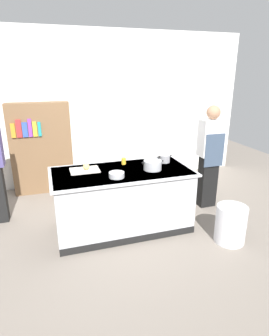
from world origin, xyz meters
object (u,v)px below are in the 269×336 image
at_px(sauce_pan, 165,159).
at_px(juice_cup, 124,161).
at_px(bookshelf, 42,148).
at_px(onion, 86,167).
at_px(stock_pot, 153,165).
at_px(mixing_bowl, 117,175).
at_px(person_chef, 210,155).
at_px(trash_bin, 231,224).

height_order(sauce_pan, juice_cup, sauce_pan).
relative_size(sauce_pan, bookshelf, 0.13).
xyz_separation_m(onion, bookshelf, (-0.60, 1.66, -0.11)).
bearing_deg(onion, juice_cup, 13.57).
relative_size(stock_pot, mixing_bowl, 1.57).
relative_size(stock_pot, person_chef, 0.19).
relative_size(juice_cup, bookshelf, 0.06).
bearing_deg(trash_bin, bookshelf, 132.47).
bearing_deg(sauce_pan, person_chef, 6.77).
xyz_separation_m(onion, juice_cup, (0.58, 0.14, -0.02)).
bearing_deg(mixing_bowl, sauce_pan, 25.70).
distance_m(stock_pot, sauce_pan, 0.40).
relative_size(stock_pot, bookshelf, 0.19).
bearing_deg(stock_pot, sauce_pan, 41.44).
distance_m(trash_bin, bookshelf, 3.57).
height_order(sauce_pan, trash_bin, sauce_pan).
xyz_separation_m(person_chef, bookshelf, (-2.66, 1.51, -0.06)).
bearing_deg(bookshelf, trash_bin, -47.53).
distance_m(sauce_pan, mixing_bowl, 0.96).
relative_size(juice_cup, trash_bin, 0.19).
xyz_separation_m(stock_pot, sauce_pan, (0.30, 0.26, -0.01)).
height_order(stock_pot, juice_cup, stock_pot).
height_order(mixing_bowl, trash_bin, mixing_bowl).
relative_size(stock_pot, juice_cup, 3.20).
bearing_deg(person_chef, onion, 111.61).
bearing_deg(mixing_bowl, juice_cup, 64.95).
distance_m(stock_pot, mixing_bowl, 0.58).
distance_m(stock_pot, bookshelf, 2.41).
xyz_separation_m(sauce_pan, juice_cup, (-0.62, 0.10, -0.01)).
distance_m(onion, trash_bin, 2.13).
height_order(onion, stock_pot, stock_pot).
xyz_separation_m(stock_pot, trash_bin, (0.87, -0.71, -0.71)).
bearing_deg(person_chef, mixing_bowl, 124.28).
xyz_separation_m(sauce_pan, mixing_bowl, (-0.86, -0.41, -0.02)).
relative_size(onion, sauce_pan, 0.41).
bearing_deg(juice_cup, bookshelf, 127.79).
distance_m(juice_cup, trash_bin, 1.75).
height_order(stock_pot, mixing_bowl, stock_pot).
bearing_deg(juice_cup, trash_bin, -41.93).
distance_m(mixing_bowl, person_chef, 1.80).
distance_m(stock_pot, trash_bin, 1.33).
bearing_deg(sauce_pan, bookshelf, 138.11).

